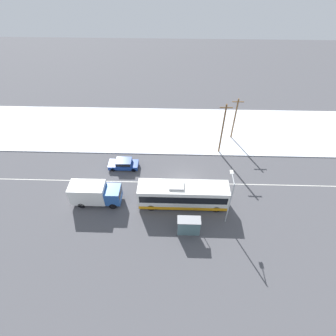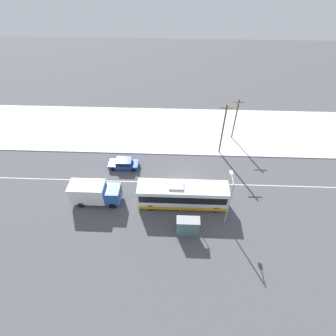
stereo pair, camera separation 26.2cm
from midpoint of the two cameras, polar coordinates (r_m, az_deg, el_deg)
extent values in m
plane|color=#4C4C51|center=(36.72, 3.42, -3.27)|extent=(120.00, 120.00, 0.00)
cube|color=silver|center=(46.24, 3.22, 8.37)|extent=(80.00, 13.37, 0.12)
cube|color=silver|center=(36.72, 3.42, -3.27)|extent=(60.00, 0.12, 0.00)
cube|color=white|center=(32.98, 3.06, -5.80)|extent=(11.17, 2.55, 2.99)
cube|color=black|center=(32.71, 3.08, -5.39)|extent=(10.72, 2.57, 1.14)
cube|color=orange|center=(33.92, 2.98, -7.14)|extent=(11.06, 2.57, 0.54)
cube|color=#B2B2B2|center=(31.75, 1.65, -3.88)|extent=(1.80, 1.40, 0.24)
cylinder|color=black|center=(33.66, 10.21, -8.75)|extent=(1.00, 0.28, 1.00)
cylinder|color=black|center=(35.07, 9.85, -5.80)|extent=(1.00, 0.28, 1.00)
cylinder|color=black|center=(33.36, -3.94, -8.53)|extent=(1.00, 0.28, 1.00)
cylinder|color=black|center=(34.78, -3.64, -5.57)|extent=(1.00, 0.28, 1.00)
cube|color=silver|center=(34.68, -17.18, -5.11)|extent=(4.38, 2.30, 2.57)
cube|color=#2856A3|center=(34.04, -12.04, -5.66)|extent=(1.90, 2.18, 2.01)
cube|color=black|center=(33.54, -10.59, -5.28)|extent=(0.06, 1.95, 0.88)
cylinder|color=black|center=(34.22, -12.09, -8.10)|extent=(0.90, 0.26, 0.90)
cylinder|color=black|center=(35.46, -11.50, -5.51)|extent=(0.90, 0.26, 0.90)
cylinder|color=black|center=(35.34, -18.50, -7.70)|extent=(0.90, 0.26, 0.90)
cylinder|color=black|center=(36.55, -17.67, -5.21)|extent=(0.90, 0.26, 0.90)
cube|color=navy|center=(39.06, -9.84, 0.69)|extent=(4.31, 1.80, 0.63)
cube|color=navy|center=(38.63, -9.79, 1.35)|extent=(2.24, 1.66, 0.59)
cube|color=black|center=(38.62, -9.79, 1.36)|extent=(2.06, 1.69, 0.47)
cylinder|color=black|center=(38.96, -12.08, -0.30)|extent=(0.64, 0.22, 0.64)
cylinder|color=black|center=(40.07, -11.67, 1.27)|extent=(0.64, 0.22, 0.64)
cylinder|color=black|center=(38.38, -7.70, -0.40)|extent=(0.64, 0.22, 0.64)
cylinder|color=black|center=(39.51, -7.41, 1.20)|extent=(0.64, 0.22, 0.64)
cylinder|color=#23232D|center=(32.03, 2.87, -11.98)|extent=(0.12, 0.12, 0.80)
cylinder|color=#23232D|center=(32.04, 3.32, -11.99)|extent=(0.12, 0.12, 0.80)
cube|color=black|center=(31.43, 3.15, -11.24)|extent=(0.42, 0.23, 0.66)
sphere|color=tan|center=(31.04, 3.18, -10.74)|extent=(0.28, 0.28, 0.28)
cylinder|color=black|center=(31.45, 2.66, -11.27)|extent=(0.10, 0.10, 0.63)
cylinder|color=black|center=(31.47, 3.63, -11.28)|extent=(0.10, 0.10, 0.63)
cube|color=gray|center=(29.97, 4.39, -11.21)|extent=(2.65, 1.20, 0.06)
cube|color=slate|center=(30.61, 4.29, -13.35)|extent=(2.54, 0.04, 2.16)
cylinder|color=#474C51|center=(31.23, 1.84, -11.59)|extent=(0.08, 0.08, 2.34)
cylinder|color=#474C51|center=(31.37, 6.63, -11.64)|extent=(0.08, 0.08, 2.34)
cylinder|color=#474C51|center=(30.60, 1.82, -13.32)|extent=(0.08, 0.08, 2.34)
cylinder|color=#474C51|center=(30.75, 6.75, -13.36)|extent=(0.08, 0.08, 2.34)
cylinder|color=#9EA3A8|center=(30.68, 12.99, -7.71)|extent=(0.14, 0.14, 6.77)
cylinder|color=#9EA3A8|center=(28.93, 13.73, -2.19)|extent=(0.10, 1.96, 0.10)
cube|color=silver|center=(29.65, 13.44, -0.92)|extent=(0.36, 0.60, 0.16)
cylinder|color=brown|center=(39.69, 11.55, 8.14)|extent=(0.24, 0.24, 8.48)
cube|color=brown|center=(37.69, 12.36, 12.74)|extent=(1.80, 0.12, 0.12)
cylinder|color=brown|center=(43.60, 14.10, 10.24)|extent=(0.24, 0.24, 7.23)
cube|color=brown|center=(42.02, 14.84, 13.76)|extent=(1.80, 0.12, 0.12)
camera|label=1|loc=(0.13, -90.20, -0.20)|focal=28.00mm
camera|label=2|loc=(0.13, 89.80, 0.20)|focal=28.00mm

